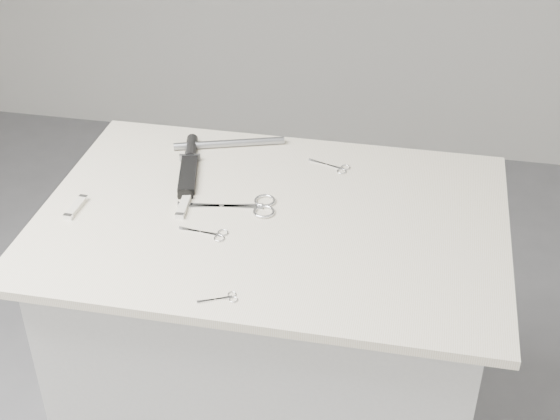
% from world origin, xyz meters
% --- Properties ---
extents(plinth, '(0.90, 0.60, 0.90)m').
position_xyz_m(plinth, '(0.00, 0.00, 0.45)').
color(plinth, beige).
rests_on(plinth, ground).
extents(display_board, '(1.00, 0.70, 0.02)m').
position_xyz_m(display_board, '(0.00, 0.00, 0.91)').
color(display_board, beige).
rests_on(display_board, plinth).
extents(large_shears, '(0.21, 0.09, 0.01)m').
position_xyz_m(large_shears, '(-0.06, 0.02, 0.92)').
color(large_shears, silver).
rests_on(large_shears, display_board).
extents(embroidery_scissors_a, '(0.10, 0.04, 0.00)m').
position_xyz_m(embroidery_scissors_a, '(-0.11, -0.10, 0.92)').
color(embroidery_scissors_a, silver).
rests_on(embroidery_scissors_a, display_board).
extents(embroidery_scissors_b, '(0.10, 0.06, 0.00)m').
position_xyz_m(embroidery_scissors_b, '(0.11, 0.22, 0.92)').
color(embroidery_scissors_b, silver).
rests_on(embroidery_scissors_b, display_board).
extents(tiny_scissors, '(0.07, 0.05, 0.00)m').
position_xyz_m(tiny_scissors, '(-0.03, -0.29, 0.92)').
color(tiny_scissors, silver).
rests_on(tiny_scissors, display_board).
extents(sheathed_knife, '(0.09, 0.25, 0.03)m').
position_xyz_m(sheathed_knife, '(-0.23, 0.17, 0.93)').
color(sheathed_knife, black).
rests_on(sheathed_knife, display_board).
extents(pocket_knife_a, '(0.02, 0.09, 0.01)m').
position_xyz_m(pocket_knife_a, '(-0.42, -0.06, 0.93)').
color(pocket_knife_a, beige).
rests_on(pocket_knife_a, display_board).
extents(pocket_knife_b, '(0.03, 0.09, 0.01)m').
position_xyz_m(pocket_knife_b, '(-0.19, -0.01, 0.93)').
color(pocket_knife_b, beige).
rests_on(pocket_knife_b, display_board).
extents(metal_rail, '(0.26, 0.10, 0.02)m').
position_xyz_m(metal_rail, '(-0.16, 0.27, 0.93)').
color(metal_rail, gray).
rests_on(metal_rail, display_board).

